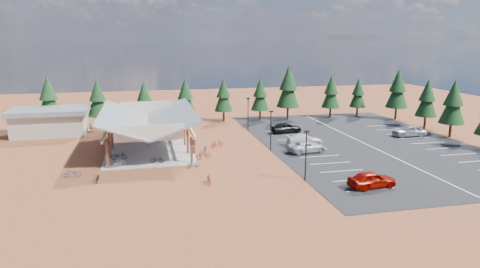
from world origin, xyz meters
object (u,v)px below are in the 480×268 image
Objects in this scene: bike_7 at (164,131)px; lamp_post_1 at (271,128)px; bike_5 at (164,145)px; car_4 at (286,128)px; trash_bin_0 at (193,150)px; bike_9 at (119,163)px; bike_pavilion at (148,119)px; bike_11 at (209,179)px; bike_1 at (143,145)px; car_8 at (409,131)px; bike_16 at (203,155)px; trash_bin_1 at (193,143)px; bike_14 at (205,148)px; bike_12 at (193,164)px; car_2 at (307,147)px; bike_4 at (157,160)px; lamp_post_2 at (248,112)px; car_0 at (372,179)px; car_3 at (305,140)px; bike_8 at (98,178)px; bike_0 at (119,156)px; bike_2 at (129,139)px; bike_3 at (142,135)px; lamp_post_0 at (306,152)px; bike_6 at (162,137)px; bike_15 at (217,144)px; bike_10 at (72,173)px.

lamp_post_1 is at bearing -135.59° from bike_7.
car_4 is (18.33, 5.90, 0.21)m from bike_5.
bike_9 reaches higher than trash_bin_0.
bike_11 is (5.46, -15.73, -3.34)m from bike_pavilion.
bike_1 is 0.97× the size of bike_7.
car_8 reaches higher than bike_9.
bike_16 is at bearing -48.91° from bike_pavilion.
bike_1 reaches higher than bike_9.
bike_11 is (-0.25, -15.27, 0.04)m from trash_bin_1.
bike_14 reaches higher than trash_bin_0.
bike_14 is (2.30, 6.39, 0.05)m from bike_12.
bike_4 is at bearing 83.24° from car_2.
car_8 is at bearing 8.20° from lamp_post_1.
bike_12 is at bearing -121.34° from lamp_post_2.
bike_14 is at bearing 79.88° from bike_11.
bike_11 is 15.68m from car_0.
bike_pavilion is 4.03× the size of car_3.
car_4 reaches higher than bike_7.
bike_14 is at bearing -44.70° from bike_12.
bike_8 is 0.36× the size of car_0.
bike_9 is 11.19m from bike_14.
bike_0 is 10.53m from bike_14.
bike_1 reaches higher than bike_2.
car_0 reaches higher than bike_3.
lamp_post_1 is at bearing -90.00° from lamp_post_2.
lamp_post_0 reaches higher than bike_14.
bike_0 is 1.02× the size of bike_5.
bike_14 is (4.99, -7.16, -0.14)m from bike_6.
bike_15 is at bearing 73.68° from bike_11.
bike_10 is at bearing 95.24° from bike_15.
bike_12 is at bearing 93.03° from car_2.
bike_pavilion is 3.77× the size of lamp_post_2.
bike_9 is at bearing 51.69° from bike_12.
bike_1 reaches higher than bike_10.
bike_pavilion is at bearing 93.65° from car_4.
bike_15 is at bearing -85.32° from car_8.
trash_bin_1 is (-9.29, 4.54, -2.53)m from lamp_post_1.
trash_bin_1 is (5.71, -0.46, -3.37)m from bike_pavilion.
bike_12 is at bearing 115.80° from car_3.
bike_1 is at bearing -174.12° from trash_bin_1.
bike_14 is at bearing -158.97° from bike_7.
bike_11 is (3.59, -19.13, -0.10)m from bike_6.
bike_pavilion is 8.52m from bike_14.
bike_1 is at bearing 157.87° from bike_7.
car_8 is (30.03, 1.91, 0.40)m from bike_14.
bike_8 is at bearing 147.26° from bike_4.
bike_10 is at bearing -142.29° from lamp_post_2.
bike_14 is at bearing 34.54° from car_0.
trash_bin_1 is 0.50× the size of bike_7.
bike_10 is at bearing 109.70° from car_4.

